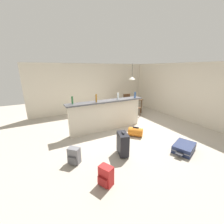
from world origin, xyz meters
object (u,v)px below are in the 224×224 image
at_px(duffel_bag_orange, 136,132).
at_px(backpack_grey, 74,156).
at_px(backpack_red, 106,176).
at_px(bottle_clear, 118,96).
at_px(bottle_amber, 96,98).
at_px(bottle_green, 72,100).
at_px(dining_chair_near_partition, 135,106).
at_px(dining_table, 130,101).
at_px(pendant_lamp, 132,78).
at_px(suitcase_upright_black, 123,144).
at_px(dining_chair_far_side, 126,101).
at_px(bottle_blue, 135,95).
at_px(suitcase_flat_navy, 184,148).

distance_m(duffel_bag_orange, backpack_grey, 2.31).
bearing_deg(backpack_red, bottle_clear, 54.86).
xyz_separation_m(bottle_amber, backpack_red, (-0.80, -2.36, -1.08)).
relative_size(bottle_amber, backpack_red, 0.66).
bearing_deg(bottle_amber, bottle_clear, -0.04).
xyz_separation_m(bottle_green, dining_chair_near_partition, (3.14, 0.80, -0.75)).
relative_size(bottle_green, backpack_red, 0.61).
bearing_deg(bottle_green, dining_table, 22.47).
height_order(pendant_lamp, suitcase_upright_black, pendant_lamp).
bearing_deg(pendant_lamp, dining_chair_far_side, 90.32).
distance_m(bottle_amber, dining_chair_near_partition, 2.64).
height_order(dining_chair_near_partition, pendant_lamp, pendant_lamp).
height_order(dining_chair_far_side, pendant_lamp, pendant_lamp).
relative_size(bottle_blue, dining_chair_far_side, 0.25).
height_order(bottle_blue, suitcase_upright_black, bottle_blue).
bearing_deg(dining_chair_far_side, suitcase_upright_black, -124.37).
distance_m(bottle_amber, pendant_lamp, 2.99).
xyz_separation_m(dining_chair_near_partition, duffel_bag_orange, (-1.29, -1.80, -0.36)).
bearing_deg(dining_chair_near_partition, duffel_bag_orange, -125.52).
xyz_separation_m(bottle_blue, duffel_bag_orange, (-0.57, -0.87, -1.11)).
distance_m(dining_table, suitcase_flat_navy, 3.88).
height_order(bottle_amber, duffel_bag_orange, bottle_amber).
relative_size(suitcase_flat_navy, suitcase_upright_black, 1.33).
xyz_separation_m(pendant_lamp, backpack_grey, (-3.73, -2.86, -1.59)).
bearing_deg(suitcase_flat_navy, duffel_bag_orange, 113.90).
bearing_deg(bottle_clear, backpack_grey, -146.19).
height_order(dining_chair_far_side, suitcase_flat_navy, dining_chair_far_side).
bearing_deg(suitcase_flat_navy, bottle_clear, 109.72).
distance_m(dining_table, dining_chair_far_side, 0.56).
xyz_separation_m(bottle_clear, backpack_grey, (-2.05, -1.38, -1.07)).
bearing_deg(bottle_amber, suitcase_upright_black, -87.58).
distance_m(bottle_blue, dining_table, 1.80).
distance_m(bottle_amber, bottle_clear, 0.87).
distance_m(dining_chair_near_partition, backpack_grey, 4.23).
bearing_deg(suitcase_flat_navy, dining_chair_far_side, 78.85).
relative_size(suitcase_upright_black, backpack_red, 1.60).
height_order(dining_chair_near_partition, suitcase_flat_navy, dining_chair_near_partition).
bearing_deg(bottle_clear, suitcase_flat_navy, -70.28).
bearing_deg(suitcase_upright_black, dining_chair_far_side, 55.63).
bearing_deg(bottle_amber, duffel_bag_orange, -39.84).
bearing_deg(dining_table, bottle_blue, -119.15).
relative_size(dining_chair_far_side, duffel_bag_orange, 1.67).
height_order(dining_chair_far_side, duffel_bag_orange, dining_chair_far_side).
distance_m(bottle_amber, dining_table, 2.93).
relative_size(bottle_blue, backpack_grey, 0.55).
bearing_deg(suitcase_upright_black, suitcase_flat_navy, -22.84).
height_order(duffel_bag_orange, backpack_grey, backpack_grey).
bearing_deg(backpack_red, pendant_lamp, 49.03).
height_order(bottle_amber, dining_table, bottle_amber).
distance_m(pendant_lamp, backpack_red, 5.34).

